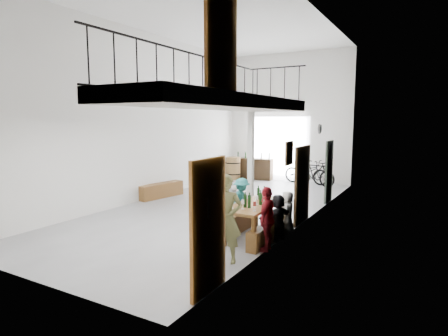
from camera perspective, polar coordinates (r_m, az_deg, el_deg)
The scene contains 24 objects.
floor at distance 11.44m, azimuth -0.93°, elevation -6.10°, with size 12.00×12.00×0.00m, color gray.
room_walls at distance 11.16m, azimuth -0.97°, elevation 11.95°, with size 12.00×12.00×12.00m.
gateway_portal at distance 16.71m, azimuth 8.21°, elevation 2.96°, with size 2.80×0.08×2.80m, color white.
right_wall_decor at distance 8.31m, azimuth 8.67°, elevation 0.93°, with size 0.07×8.28×5.07m.
balcony at distance 7.43m, azimuth 0.04°, elevation 9.69°, with size 1.52×5.62×4.00m.
tasting_table at distance 8.47m, azimuth 4.79°, elevation -6.01°, with size 0.82×1.96×0.79m.
bench_inner at distance 8.83m, azimuth 1.13°, elevation -8.63°, with size 0.32×1.99×0.46m, color brown.
bench_wall at distance 8.40m, azimuth 6.88°, elevation -9.67°, with size 0.24×1.81×0.42m, color brown.
tableware at distance 8.31m, azimuth 4.74°, elevation -4.67°, with size 0.58×1.20×0.35m.
side_bench at distance 13.09m, azimuth -9.57°, elevation -3.37°, with size 0.39×1.76×0.50m, color brown.
oak_barrel at distance 16.80m, azimuth 1.38°, elevation -0.03°, with size 0.68×0.68×1.00m.
serving_counter at distance 16.95m, azimuth 4.49°, elevation -0.11°, with size 1.76×0.49×0.93m, color #362413.
counter_bottles at distance 16.87m, azimuth 4.49°, elevation 1.92°, with size 1.51×0.24×0.28m.
guest_left_a at distance 8.28m, azimuth -2.25°, elevation -6.92°, with size 0.61×0.39×1.24m, color white.
guest_left_b at distance 8.76m, azimuth 0.27°, elevation -6.17°, with size 0.45×0.29×1.22m, color #247678.
guest_left_c at distance 9.15m, azimuth 1.37°, elevation -6.07°, with size 0.52×0.41×1.07m, color white.
guest_left_d at distance 9.63m, azimuth 2.68°, elevation -5.04°, with size 0.77×0.44×1.19m, color #247678.
guest_right_a at distance 7.72m, azimuth 6.56°, elevation -7.68°, with size 0.78×0.32×1.33m, color red.
guest_right_b at distance 8.40m, azimuth 8.19°, elevation -7.47°, with size 0.97×0.31×1.04m, color black.
guest_right_c at distance 8.94m, azimuth 9.64°, elevation -6.71°, with size 0.49×0.32×1.01m, color white.
host_standing at distance 7.01m, azimuth 0.31°, elevation -7.74°, with size 0.61×0.40×1.67m, color brown.
potted_plant at distance 11.18m, azimuth 12.24°, elevation -5.55°, with size 0.35×0.31×0.39m, color #1E4419.
bicycle_near at distance 15.98m, azimuth 12.40°, elevation -0.56°, with size 0.67×1.93×1.01m, color black.
bicycle_far at distance 15.51m, azimuth 13.68°, elevation -0.79°, with size 0.49×1.73×1.04m, color black.
Camera 1 is at (5.62, -9.60, 2.66)m, focal length 30.00 mm.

